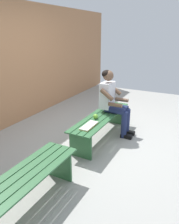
{
  "coord_description": "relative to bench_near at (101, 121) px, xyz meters",
  "views": [
    {
      "loc": [
        3.47,
        1.56,
        1.94
      ],
      "look_at": [
        0.76,
        0.15,
        0.81
      ],
      "focal_mm": 35.04,
      "sensor_mm": 36.0,
      "label": 1
    }
  ],
  "objects": [
    {
      "name": "bench_near",
      "position": [
        0.0,
        0.0,
        0.0
      ],
      "size": [
        1.83,
        0.45,
        0.46
      ],
      "rotation": [
        0.0,
        0.0,
        0.0
      ],
      "color": "#2D6038",
      "rests_on": "ground"
    },
    {
      "name": "bench_far",
      "position": [
        2.18,
        0.0,
        0.0
      ],
      "size": [
        1.83,
        0.45,
        0.46
      ],
      "rotation": [
        0.0,
        0.0,
        0.0
      ],
      "color": "#2D6038",
      "rests_on": "ground"
    },
    {
      "name": "person_seated",
      "position": [
        -0.3,
        0.1,
        0.34
      ],
      "size": [
        0.5,
        0.69,
        1.26
      ],
      "color": "silver",
      "rests_on": "ground"
    },
    {
      "name": "apple",
      "position": [
        0.18,
        -0.03,
        0.15
      ],
      "size": [
        0.09,
        0.09,
        0.09
      ],
      "primitive_type": "sphere",
      "color": "#72B738",
      "rests_on": "bench_near"
    },
    {
      "name": "ground_plane",
      "position": [
        1.09,
        1.0,
        -0.37
      ],
      "size": [
        10.0,
        7.0,
        0.04
      ],
      "primitive_type": "cube",
      "color": "#9E9E99"
    },
    {
      "name": "book_open",
      "position": [
        0.54,
        0.02,
        0.12
      ],
      "size": [
        0.41,
        0.16,
        0.02
      ],
      "rotation": [
        0.0,
        0.0,
        0.0
      ],
      "color": "white",
      "rests_on": "bench_near"
    }
  ]
}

